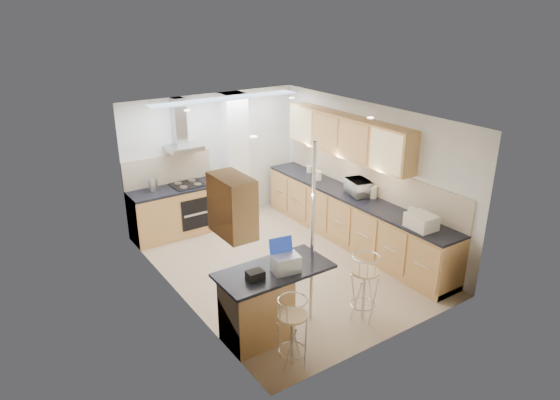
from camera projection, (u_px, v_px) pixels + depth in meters
ground at (283, 264)px, 8.30m from camera, size 4.80×4.80×0.00m
room_shell at (286, 167)px, 8.19m from camera, size 3.64×4.84×2.51m
right_counter at (352, 219)px, 8.91m from camera, size 0.63×4.40×0.92m
back_counter at (177, 211)px, 9.26m from camera, size 1.70×0.63×0.92m
peninsula at (274, 301)px, 6.42m from camera, size 1.47×0.72×0.94m
microwave at (359, 187)px, 8.70m from camera, size 0.44×0.55×0.27m
laptop at (286, 263)px, 6.16m from camera, size 0.36×0.29×0.22m
bag at (255, 275)px, 6.00m from camera, size 0.21×0.16×0.11m
bar_stool_near at (292, 332)px, 5.84m from camera, size 0.38×0.38×0.92m
bar_stool_end at (364, 287)px, 6.72m from camera, size 0.55×0.55×0.96m
jar_a at (318, 176)px, 9.45m from camera, size 0.15×0.15×0.17m
jar_b at (309, 169)px, 9.89m from camera, size 0.13×0.13×0.14m
jar_c at (373, 192)px, 8.58m from camera, size 0.16×0.16×0.22m
jar_d at (411, 212)px, 7.82m from camera, size 0.12×0.12×0.15m
bread_bin at (421, 221)px, 7.40m from camera, size 0.36×0.44×0.22m
kettle at (153, 185)px, 8.88m from camera, size 0.16×0.16×0.24m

